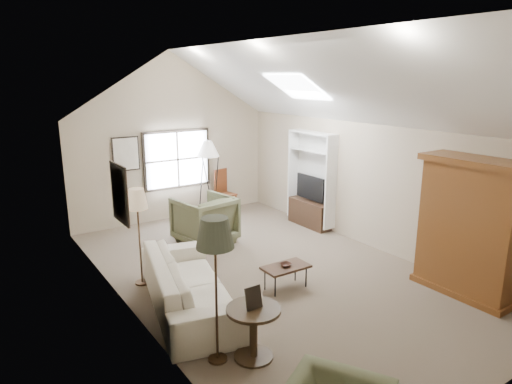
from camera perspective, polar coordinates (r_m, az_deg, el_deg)
room_shell at (r=7.57m, az=1.74°, el=12.75°), size 5.01×8.01×4.00m
window at (r=11.24m, az=-9.81°, el=4.04°), size 1.72×0.08×1.42m
skylight at (r=9.07m, az=5.18°, el=13.03°), size 0.80×1.20×0.52m
wall_art at (r=8.64m, az=-16.29°, el=2.48°), size 1.97×3.71×0.88m
armoire at (r=7.93m, az=25.25°, el=-4.07°), size 0.60×1.50×2.20m
tv_alcove at (r=10.52m, az=6.93°, el=1.78°), size 0.32×1.30×2.10m
media_console at (r=10.72m, az=6.71°, el=-2.67°), size 0.34×1.18×0.60m
tv_panel at (r=10.56m, az=6.81°, el=0.55°), size 0.05×0.90×0.55m
sofa at (r=7.04m, az=-8.39°, el=-11.24°), size 1.66×2.87×0.79m
armchair_far at (r=9.60m, az=-6.44°, el=-3.45°), size 1.22×1.25×1.00m
coffee_table at (r=7.65m, az=3.73°, el=-10.57°), size 0.78×0.44×0.39m
bowl at (r=7.56m, az=3.75°, el=-9.06°), size 0.19×0.19×0.05m
side_table at (r=5.88m, az=-0.31°, el=-17.21°), size 0.82×0.82×0.68m
side_chair at (r=11.73m, az=-3.79°, el=0.14°), size 0.51×0.51×1.09m
tripod_lamp at (r=11.41m, az=-5.95°, el=1.78°), size 0.62×0.62×1.91m
dark_lamp at (r=5.56m, az=-5.00°, el=-12.17°), size 0.54×0.54×1.88m
tan_lamp at (r=7.80m, az=-14.38°, el=-5.38°), size 0.41×0.41×1.69m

